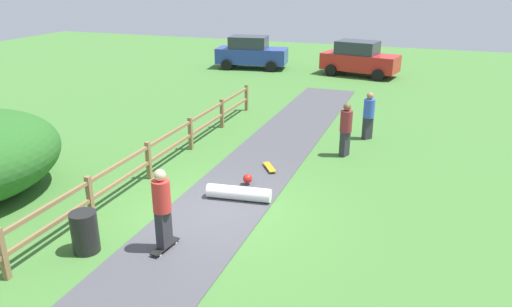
% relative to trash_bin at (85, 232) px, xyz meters
% --- Properties ---
extents(ground_plane, '(60.00, 60.00, 0.00)m').
position_rel_trash_bin_xyz_m(ground_plane, '(1.80, 2.51, -0.45)').
color(ground_plane, '#427533').
extents(asphalt_path, '(2.40, 28.00, 0.02)m').
position_rel_trash_bin_xyz_m(asphalt_path, '(1.80, 2.51, -0.44)').
color(asphalt_path, '#47474C').
rests_on(asphalt_path, ground_plane).
extents(wooden_fence, '(0.12, 18.12, 1.10)m').
position_rel_trash_bin_xyz_m(wooden_fence, '(-0.80, 2.51, 0.22)').
color(wooden_fence, olive).
rests_on(wooden_fence, ground_plane).
extents(trash_bin, '(0.56, 0.56, 0.90)m').
position_rel_trash_bin_xyz_m(trash_bin, '(0.00, 0.00, 0.00)').
color(trash_bin, black).
rests_on(trash_bin, ground_plane).
extents(skater_riding, '(0.42, 0.82, 1.83)m').
position_rel_trash_bin_xyz_m(skater_riding, '(1.54, 0.60, 0.59)').
color(skater_riding, black).
rests_on(skater_riding, asphalt_path).
extents(skater_fallen, '(1.71, 1.36, 0.36)m').
position_rel_trash_bin_xyz_m(skater_fallen, '(2.11, 3.43, -0.25)').
color(skater_fallen, white).
rests_on(skater_fallen, asphalt_path).
extents(skateboard_loose, '(0.62, 0.77, 0.08)m').
position_rel_trash_bin_xyz_m(skateboard_loose, '(2.21, 5.57, -0.36)').
color(skateboard_loose, '#BF8C19').
rests_on(skateboard_loose, asphalt_path).
extents(bystander_blue, '(0.54, 0.54, 1.67)m').
position_rel_trash_bin_xyz_m(bystander_blue, '(4.54, 9.46, 0.47)').
color(bystander_blue, '#2D2D33').
rests_on(bystander_blue, ground_plane).
extents(bystander_maroon, '(0.49, 0.49, 1.74)m').
position_rel_trash_bin_xyz_m(bystander_maroon, '(4.09, 7.51, 0.51)').
color(bystander_maroon, '#2D2D33').
rests_on(bystander_maroon, ground_plane).
extents(parked_car_red, '(4.44, 2.58, 1.92)m').
position_rel_trash_bin_xyz_m(parked_car_red, '(2.52, 20.53, 0.51)').
color(parked_car_red, red).
rests_on(parked_car_red, ground_plane).
extents(parked_car_blue, '(4.40, 2.46, 1.92)m').
position_rel_trash_bin_xyz_m(parked_car_blue, '(-3.96, 20.51, 0.51)').
color(parked_car_blue, '#283D99').
rests_on(parked_car_blue, ground_plane).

